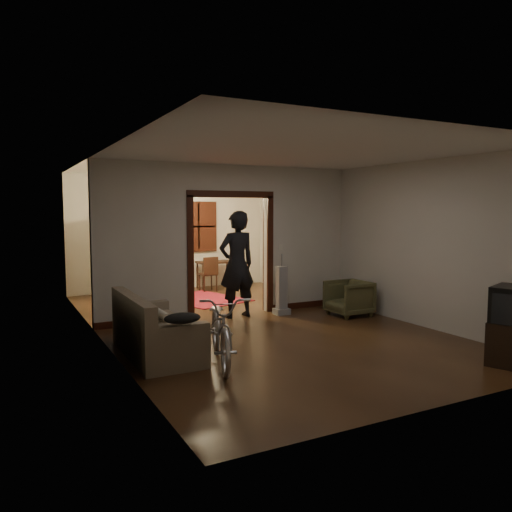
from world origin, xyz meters
TOP-DOWN VIEW (x-y plane):
  - floor at (0.00, 0.00)m, footprint 5.00×8.50m
  - ceiling at (0.00, 0.00)m, footprint 5.00×8.50m
  - wall_back at (0.00, 4.25)m, footprint 5.00×0.02m
  - wall_left at (-2.50, 0.00)m, footprint 0.02×8.50m
  - wall_right at (2.50, 0.00)m, footprint 0.02×8.50m
  - partition_wall at (0.00, 0.75)m, footprint 5.00×0.14m
  - door_casing at (0.00, 0.75)m, footprint 1.74×0.20m
  - far_window at (0.70, 4.21)m, footprint 0.98×0.06m
  - chandelier at (0.00, 2.50)m, footprint 0.24×0.24m
  - light_switch at (1.05, 0.68)m, footprint 0.08×0.01m
  - sofa at (-1.97, -1.17)m, footprint 0.83×1.83m
  - rolled_paper at (-1.87, -0.87)m, footprint 0.11×0.88m
  - jacket at (-1.92, -2.08)m, footprint 0.45×0.34m
  - bicycle at (-1.34, -1.89)m, footprint 1.10×1.86m
  - armchair at (1.94, -0.33)m, footprint 0.73×0.71m
  - vacuum at (0.88, 0.33)m, footprint 0.33×0.29m
  - person at (0.03, 0.51)m, footprint 0.75×0.53m
  - oriental_rug at (0.13, 2.51)m, footprint 1.90×2.20m
  - locker at (-1.13, 3.69)m, footprint 1.02×0.71m
  - globe at (-1.13, 3.69)m, footprint 0.27×0.27m
  - desk at (1.01, 3.84)m, footprint 0.98×0.66m
  - desk_chair at (0.66, 3.50)m, footprint 0.40×0.40m

SIDE VIEW (x-z plane):
  - floor at x=0.00m, z-range -0.01..0.01m
  - oriental_rug at x=0.13m, z-range 0.00..0.01m
  - armchair at x=1.94m, z-range 0.00..0.66m
  - desk at x=1.01m, z-range 0.00..0.67m
  - sofa at x=-1.97m, z-range 0.00..0.84m
  - desk_chair at x=0.66m, z-range 0.00..0.84m
  - vacuum at x=0.88m, z-range 0.00..0.92m
  - bicycle at x=-1.34m, z-range 0.00..0.92m
  - rolled_paper at x=-1.87m, z-range 0.48..0.58m
  - jacket at x=-1.92m, z-range 0.61..0.75m
  - locker at x=-1.13m, z-range 0.00..1.86m
  - person at x=0.03m, z-range 0.00..1.96m
  - door_casing at x=0.00m, z-range -0.06..2.26m
  - light_switch at x=1.05m, z-range 1.19..1.31m
  - wall_back at x=0.00m, z-range 0.00..2.80m
  - wall_left at x=-2.50m, z-range 0.00..2.80m
  - wall_right at x=2.50m, z-range 0.00..2.80m
  - partition_wall at x=0.00m, z-range 0.00..2.80m
  - far_window at x=0.70m, z-range 0.91..2.19m
  - globe at x=-1.13m, z-range 1.80..2.08m
  - chandelier at x=0.00m, z-range 2.23..2.47m
  - ceiling at x=0.00m, z-range 2.79..2.80m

